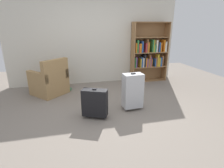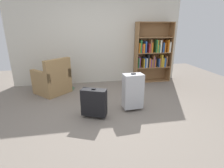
# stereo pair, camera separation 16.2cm
# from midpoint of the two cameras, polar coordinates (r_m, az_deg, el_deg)

# --- Properties ---
(ground_plane) EXTENTS (8.45, 8.45, 0.00)m
(ground_plane) POSITION_cam_midpoint_polar(r_m,az_deg,el_deg) (3.41, -1.01, -10.22)
(ground_plane) COLOR slate
(back_wall) EXTENTS (4.83, 0.10, 2.60)m
(back_wall) POSITION_cam_midpoint_polar(r_m,az_deg,el_deg) (5.20, -6.56, 14.58)
(back_wall) COLOR beige
(back_wall) RESTS_ON ground
(bookshelf) EXTENTS (1.08, 0.33, 1.74)m
(bookshelf) POSITION_cam_midpoint_polar(r_m,az_deg,el_deg) (5.47, 11.10, 9.89)
(bookshelf) COLOR olive
(bookshelf) RESTS_ON ground
(armchair) EXTENTS (0.99, 0.99, 0.90)m
(armchair) POSITION_cam_midpoint_polar(r_m,az_deg,el_deg) (4.63, -20.43, 0.67)
(armchair) COLOR #9E7A4C
(armchair) RESTS_ON ground
(mug) EXTENTS (0.12, 0.08, 0.10)m
(mug) POSITION_cam_midpoint_polar(r_m,az_deg,el_deg) (4.78, -14.72, -1.62)
(mug) COLOR #1E7F4C
(mug) RESTS_ON ground
(suitcase_black) EXTENTS (0.49, 0.35, 0.57)m
(suitcase_black) POSITION_cam_midpoint_polar(r_m,az_deg,el_deg) (3.24, -7.03, -6.08)
(suitcase_black) COLOR black
(suitcase_black) RESTS_ON ground
(suitcase_silver) EXTENTS (0.40, 0.26, 0.77)m
(suitcase_silver) POSITION_cam_midpoint_polar(r_m,az_deg,el_deg) (3.53, 5.41, -2.22)
(suitcase_silver) COLOR #B7BABF
(suitcase_silver) RESTS_ON ground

